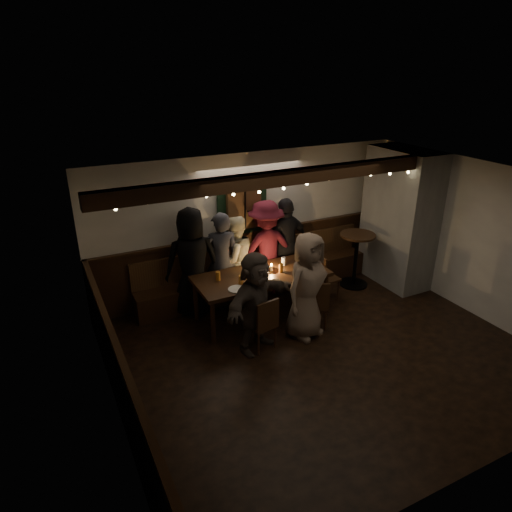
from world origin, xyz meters
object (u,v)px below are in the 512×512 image
chair_end (322,275)px  person_f (256,302)px  person_a (192,262)px  person_g (307,286)px  dining_table (261,278)px  chair_near_left (264,322)px  person_d (265,249)px  high_top (356,253)px  person_b (221,261)px  person_e (286,244)px  person_c (235,259)px  chair_near_right (316,302)px

chair_end → person_f: size_ratio=0.58×
person_a → person_f: (0.46, -1.46, -0.15)m
person_a → person_g: bearing=140.3°
dining_table → chair_near_left: dining_table is taller
person_d → person_g: bearing=85.7°
high_top → person_a: bearing=172.5°
person_a → person_b: 0.52m
chair_end → person_g: size_ratio=0.52×
chair_end → person_e: size_ratio=0.51×
chair_end → high_top: size_ratio=0.86×
chair_end → person_c: person_c is taller
high_top → person_c: size_ratio=0.66×
high_top → person_g: (-1.79, -1.07, 0.19)m
chair_near_left → person_c: 1.69m
person_f → person_g: bearing=-25.7°
dining_table → person_d: bearing=57.9°
person_c → high_top: bearing=157.0°
chair_near_right → chair_end: bearing=49.9°
person_a → person_e: bearing=-168.5°
person_c → person_f: size_ratio=1.02×
chair_near_left → person_a: (-0.55, 1.56, 0.45)m
high_top → person_c: 2.37m
dining_table → person_f: person_f is taller
chair_near_left → chair_near_right: size_ratio=1.01×
dining_table → person_f: bearing=-122.2°
chair_near_right → person_f: 1.15m
person_b → person_d: (0.90, 0.09, 0.03)m
person_c → person_g: person_g is taller
chair_near_left → person_d: size_ratio=0.48×
person_b → chair_near_right: bearing=144.9°
chair_near_left → person_g: bearing=5.6°
person_d → person_c: bearing=-4.2°
chair_near_right → person_g: (-0.24, -0.08, 0.38)m
dining_table → chair_near_right: dining_table is taller
person_d → person_f: size_ratio=1.15×
person_d → dining_table: bearing=56.6°
dining_table → chair_end: 1.27m
person_d → person_f: bearing=56.6°
chair_near_left → chair_near_right: bearing=8.7°
person_e → person_g: bearing=58.6°
dining_table → chair_near_left: bearing=-114.7°
high_top → dining_table: bearing=-173.1°
person_c → person_d: person_d is taller
dining_table → person_c: 0.77m
high_top → person_b: 2.65m
chair_near_right → person_g: 0.46m
person_c → person_g: size_ratio=0.93×
person_c → chair_near_right: bearing=106.0°
chair_near_right → person_e: size_ratio=0.48×
person_e → person_b: bearing=-6.8°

